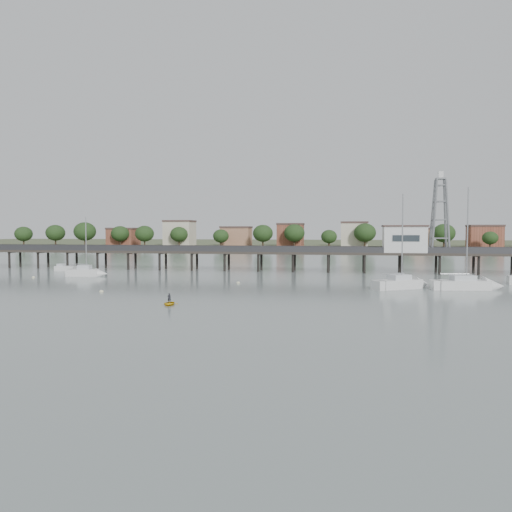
{
  "coord_description": "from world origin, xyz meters",
  "views": [
    {
      "loc": [
        13.27,
        -40.34,
        8.38
      ],
      "look_at": [
        -1.13,
        42.0,
        4.0
      ],
      "focal_mm": 35.0,
      "sensor_mm": 36.0,
      "label": 1
    }
  ],
  "objects_px": {
    "lattice_tower": "(440,216)",
    "sailboat_c": "(407,284)",
    "sailboat_b": "(90,273)",
    "pier": "(277,252)",
    "sailboat_d": "(474,285)",
    "white_tender": "(65,268)",
    "yellow_dinghy": "(169,305)"
  },
  "relations": [
    {
      "from": "lattice_tower",
      "to": "sailboat_c",
      "type": "bearing_deg",
      "value": -109.05
    },
    {
      "from": "sailboat_c",
      "to": "sailboat_b",
      "type": "bearing_deg",
      "value": 137.16
    },
    {
      "from": "sailboat_b",
      "to": "pier",
      "type": "bearing_deg",
      "value": 21.33
    },
    {
      "from": "sailboat_d",
      "to": "white_tender",
      "type": "relative_size",
      "value": 3.67
    },
    {
      "from": "lattice_tower",
      "to": "sailboat_d",
      "type": "bearing_deg",
      "value": -89.96
    },
    {
      "from": "sailboat_b",
      "to": "sailboat_c",
      "type": "relative_size",
      "value": 0.79
    },
    {
      "from": "white_tender",
      "to": "yellow_dinghy",
      "type": "distance_m",
      "value": 55.61
    },
    {
      "from": "sailboat_d",
      "to": "white_tender",
      "type": "height_order",
      "value": "sailboat_d"
    },
    {
      "from": "sailboat_b",
      "to": "yellow_dinghy",
      "type": "distance_m",
      "value": 40.01
    },
    {
      "from": "sailboat_c",
      "to": "yellow_dinghy",
      "type": "xyz_separation_m",
      "value": [
        -28.22,
        -21.15,
        -0.64
      ]
    },
    {
      "from": "white_tender",
      "to": "lattice_tower",
      "type": "bearing_deg",
      "value": 2.19
    },
    {
      "from": "sailboat_d",
      "to": "pier",
      "type": "bearing_deg",
      "value": 131.03
    },
    {
      "from": "pier",
      "to": "white_tender",
      "type": "distance_m",
      "value": 43.76
    },
    {
      "from": "pier",
      "to": "yellow_dinghy",
      "type": "height_order",
      "value": "pier"
    },
    {
      "from": "sailboat_c",
      "to": "yellow_dinghy",
      "type": "bearing_deg",
      "value": -176.31
    },
    {
      "from": "sailboat_b",
      "to": "yellow_dinghy",
      "type": "relative_size",
      "value": 4.65
    },
    {
      "from": "sailboat_d",
      "to": "sailboat_c",
      "type": "relative_size",
      "value": 1.07
    },
    {
      "from": "lattice_tower",
      "to": "white_tender",
      "type": "height_order",
      "value": "lattice_tower"
    },
    {
      "from": "sailboat_c",
      "to": "yellow_dinghy",
      "type": "relative_size",
      "value": 5.89
    },
    {
      "from": "lattice_tower",
      "to": "yellow_dinghy",
      "type": "relative_size",
      "value": 6.4
    },
    {
      "from": "sailboat_d",
      "to": "white_tender",
      "type": "distance_m",
      "value": 77.33
    },
    {
      "from": "lattice_tower",
      "to": "sailboat_d",
      "type": "xyz_separation_m",
      "value": [
        0.02,
        -26.31,
        -10.47
      ]
    },
    {
      "from": "lattice_tower",
      "to": "sailboat_c",
      "type": "relative_size",
      "value": 1.09
    },
    {
      "from": "white_tender",
      "to": "sailboat_d",
      "type": "bearing_deg",
      "value": -17.62
    },
    {
      "from": "sailboat_c",
      "to": "white_tender",
      "type": "relative_size",
      "value": 3.44
    },
    {
      "from": "pier",
      "to": "sailboat_c",
      "type": "relative_size",
      "value": 10.52
    },
    {
      "from": "pier",
      "to": "yellow_dinghy",
      "type": "distance_m",
      "value": 48.01
    },
    {
      "from": "sailboat_c",
      "to": "yellow_dinghy",
      "type": "distance_m",
      "value": 35.27
    },
    {
      "from": "lattice_tower",
      "to": "sailboat_b",
      "type": "height_order",
      "value": "lattice_tower"
    },
    {
      "from": "pier",
      "to": "lattice_tower",
      "type": "bearing_deg",
      "value": 0.0
    },
    {
      "from": "lattice_tower",
      "to": "sailboat_d",
      "type": "distance_m",
      "value": 28.32
    },
    {
      "from": "lattice_tower",
      "to": "sailboat_b",
      "type": "bearing_deg",
      "value": -164.89
    }
  ]
}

